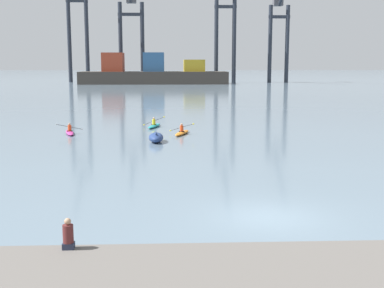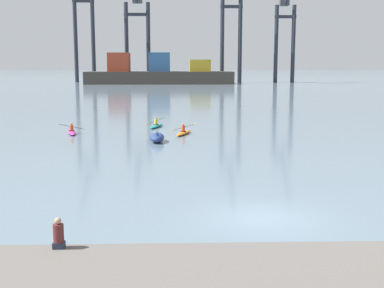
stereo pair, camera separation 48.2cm
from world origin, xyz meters
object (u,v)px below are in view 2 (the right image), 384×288
Objects in this scene: seated_onlooker at (59,235)px; gantry_crane_east at (286,28)px; kayak_teal at (156,125)px; kayak_orange at (183,132)px; container_barge at (158,74)px; gantry_crane_west at (83,18)px; gantry_crane_east_mid at (232,22)px; capsized_dinghy at (157,137)px; gantry_crane_west_mid at (137,28)px; kayak_magenta at (72,132)px.

gantry_crane_east is at bearing 75.61° from seated_onlooker.
kayak_teal is 1.01× the size of kayak_orange.
container_barge is 1.08× the size of gantry_crane_west.
gantry_crane_east_mid is 13.93× the size of capsized_dinghy.
kayak_magenta is at bearing -88.62° from gantry_crane_west_mid.
gantry_crane_west_mid is 11.59× the size of capsized_dinghy.
gantry_crane_west_mid is 117.01m from capsized_dinghy.
gantry_crane_west_mid is (16.69, -5.63, -3.29)m from gantry_crane_west.
gantry_crane_west is at bearing 99.44° from kayak_magenta.
gantry_crane_east is 144.93m from seated_onlooker.
kayak_magenta is at bearing 175.56° from kayak_orange.
gantry_crane_east_mid is 116.67m from capsized_dinghy.
container_barge is 1.37× the size of gantry_crane_west_mid.
seated_onlooker is at bearing -86.63° from gantry_crane_west_mid.
kayak_magenta is (-41.38, -110.52, -16.09)m from gantry_crane_east.
container_barge is 12.11× the size of kayak_magenta.
kayak_teal is at bearing -99.77° from gantry_crane_east_mid.
kayak_orange is 9.50m from kayak_magenta.
kayak_teal is (-18.10, -105.12, -17.65)m from gantry_crane_east_mid.
gantry_crane_east_mid is 108.11m from kayak_teal.
container_barge is 12.11× the size of kayak_teal.
gantry_crane_west is 116.91m from kayak_teal.
gantry_crane_west is 11.22× the size of kayak_magenta.
gantry_crane_west_mid is (-6.31, 7.53, 13.10)m from container_barge.
gantry_crane_west is at bearing 103.21° from kayak_teal.
gantry_crane_west_mid reaches higher than kayak_teal.
container_barge reaches higher than capsized_dinghy.
seated_onlooker is (8.23, -139.85, -14.85)m from gantry_crane_west_mid.
gantry_crane_east is 9.93× the size of kayak_orange.
gantry_crane_east is 12.97× the size of capsized_dinghy.
gantry_crane_east_mid reaches higher than seated_onlooker.
gantry_crane_east_mid is (21.45, 6.00, 14.91)m from container_barge.
gantry_crane_west_mid reaches higher than container_barge.
gantry_crane_west_mid is at bearing 94.98° from capsized_dinghy.
kayak_magenta is 29.64m from seated_onlooker.
gantry_crane_west is 17.92m from gantry_crane_west_mid.
container_barge reaches higher than kayak_teal.
gantry_crane_west_mid is 0.83× the size of gantry_crane_east_mid.
seated_onlooker is at bearing -104.39° from gantry_crane_east.
container_barge is 103.33m from kayak_magenta.
kayak_magenta is at bearing 100.83° from seated_onlooker.
gantry_crane_west_mid is 8.82× the size of kayak_magenta.
gantry_crane_east_mid reaches higher than gantry_crane_west_mid.
gantry_crane_west_mid is at bearing 179.69° from gantry_crane_east.
kayak_orange is at bearing -98.09° from gantry_crane_east_mid.
kayak_orange is (2.07, 4.03, -0.18)m from capsized_dinghy.
container_barge is 1.14× the size of gantry_crane_east_mid.
kayak_teal is at bearing 30.40° from kayak_magenta.
gantry_crane_west reaches higher than gantry_crane_east_mid.
container_barge is at bearing 91.94° from kayak_teal.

